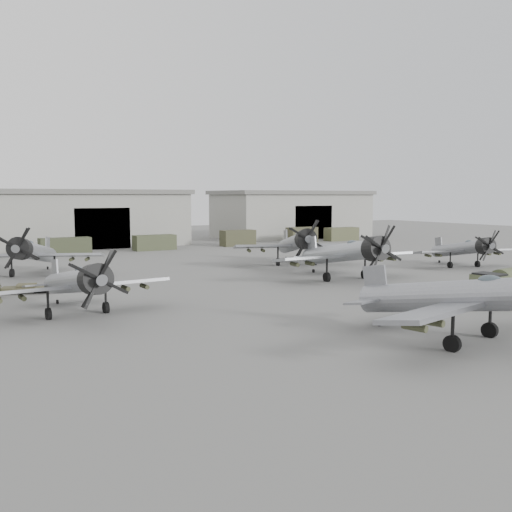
{
  "coord_description": "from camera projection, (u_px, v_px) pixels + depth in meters",
  "views": [
    {
      "loc": [
        -23.41,
        -27.28,
        7.7
      ],
      "look_at": [
        1.99,
        15.11,
        2.5
      ],
      "focal_mm": 40.0,
      "sensor_mm": 36.0,
      "label": 1
    }
  ],
  "objects": [
    {
      "name": "ground",
      "position": [
        352.0,
        318.0,
        36.04
      ],
      "size": [
        220.0,
        220.0,
        0.0
      ],
      "primitive_type": "plane",
      "color": "slate",
      "rests_on": "ground"
    },
    {
      "name": "aircraft_near_1",
      "position": [
        476.0,
        297.0,
        29.43
      ],
      "size": [
        13.99,
        12.59,
        5.56
      ],
      "rotation": [
        0.0,
        0.0,
        0.22
      ],
      "color": "gray",
      "rests_on": "ground"
    },
    {
      "name": "hangar_right",
      "position": [
        292.0,
        214.0,
        107.87
      ],
      "size": [
        29.0,
        14.8,
        8.7
      ],
      "color": "gray",
      "rests_on": "ground"
    },
    {
      "name": "aircraft_far_0",
      "position": [
        32.0,
        252.0,
        54.26
      ],
      "size": [
        12.89,
        11.69,
        5.28
      ],
      "rotation": [
        0.0,
        0.0,
        -0.43
      ],
      "color": "#94979C",
      "rests_on": "ground"
    },
    {
      "name": "aircraft_mid_2",
      "position": [
        347.0,
        253.0,
        52.1
      ],
      "size": [
        14.02,
        12.62,
        5.58
      ],
      "rotation": [
        0.0,
        0.0,
        -0.09
      ],
      "color": "#989BA0",
      "rests_on": "ground"
    },
    {
      "name": "aircraft_mid_3",
      "position": [
        465.0,
        249.0,
        61.47
      ],
      "size": [
        11.34,
        10.21,
        4.52
      ],
      "rotation": [
        0.0,
        0.0,
        -0.28
      ],
      "color": "gray",
      "rests_on": "ground"
    },
    {
      "name": "hangar_center",
      "position": [
        90.0,
        218.0,
        88.44
      ],
      "size": [
        29.0,
        14.8,
        8.7
      ],
      "color": "gray",
      "rests_on": "ground"
    },
    {
      "name": "support_truck_7",
      "position": [
        342.0,
        234.0,
        99.16
      ],
      "size": [
        6.19,
        2.2,
        2.27
      ],
      "primitive_type": "cube",
      "color": "#484B31",
      "rests_on": "ground"
    },
    {
      "name": "support_truck_4",
      "position": [
        155.0,
        243.0,
        81.61
      ],
      "size": [
        5.97,
        2.2,
        2.17
      ],
      "primitive_type": "cube",
      "color": "#3D432B",
      "rests_on": "ground"
    },
    {
      "name": "support_truck_6",
      "position": [
        302.0,
        235.0,
        94.82
      ],
      "size": [
        5.12,
        2.2,
        2.55
      ],
      "primitive_type": "cube",
      "color": "#3C3C27",
      "rests_on": "ground"
    },
    {
      "name": "fuel_tanker",
      "position": [
        508.0,
        283.0,
        40.9
      ],
      "size": [
        6.85,
        3.55,
        2.57
      ],
      "rotation": [
        0.0,
        0.0,
        0.11
      ],
      "color": "#454C31",
      "rests_on": "ground"
    },
    {
      "name": "aircraft_mid_1",
      "position": [
        78.0,
        282.0,
        36.39
      ],
      "size": [
        12.23,
        11.0,
        4.89
      ],
      "rotation": [
        0.0,
        0.0,
        0.05
      ],
      "color": "gray",
      "rests_on": "ground"
    },
    {
      "name": "aircraft_far_1",
      "position": [
        297.0,
        243.0,
        63.27
      ],
      "size": [
        13.76,
        12.45,
        5.59
      ],
      "rotation": [
        0.0,
        0.0,
        -0.39
      ],
      "color": "gray",
      "rests_on": "ground"
    },
    {
      "name": "support_truck_3",
      "position": [
        65.0,
        246.0,
        75.24
      ],
      "size": [
        6.52,
        2.2,
        2.24
      ],
      "primitive_type": "cube",
      "color": "#343A25",
      "rests_on": "ground"
    },
    {
      "name": "support_truck_5",
      "position": [
        238.0,
        238.0,
        88.59
      ],
      "size": [
        5.37,
        2.2,
        2.45
      ],
      "primitive_type": "cube",
      "color": "#3A3A26",
      "rests_on": "ground"
    }
  ]
}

